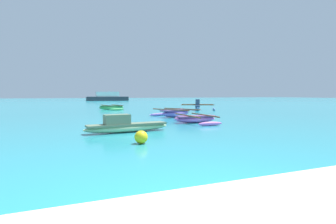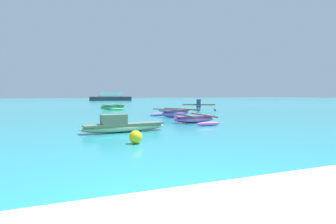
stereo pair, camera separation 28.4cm
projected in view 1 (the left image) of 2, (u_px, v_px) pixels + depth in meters
name	position (u px, v px, depth m)	size (l,w,h in m)	color
moored_boat_0	(112.00, 107.00, 26.01)	(2.56, 3.32, 0.47)	#4DB861
moored_boat_1	(198.00, 107.00, 25.27)	(4.09, 3.72, 1.05)	#4872A8
moored_boat_2	(196.00, 119.00, 13.82)	(2.28, 3.25, 0.43)	#CD6CCC
moored_boat_3	(126.00, 126.00, 10.30)	(3.50, 0.97, 0.71)	#A9C891
moored_boat_4	(176.00, 113.00, 17.39)	(3.15, 3.79, 0.54)	#8767C9
mooring_buoy_0	(141.00, 137.00, 7.87)	(0.40, 0.40, 0.40)	yellow
distant_ferry	(108.00, 97.00, 65.24)	(10.15, 2.23, 2.23)	#2D333D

